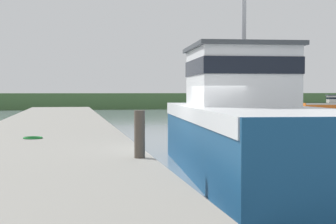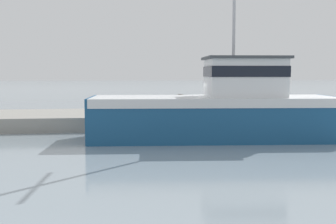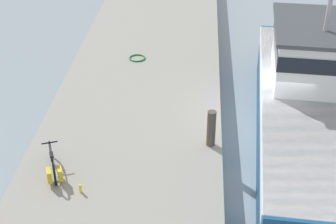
{
  "view_description": "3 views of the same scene",
  "coord_description": "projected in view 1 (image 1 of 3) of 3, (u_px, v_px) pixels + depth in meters",
  "views": [
    {
      "loc": [
        -3.36,
        -13.98,
        2.35
      ],
      "look_at": [
        -1.21,
        -2.81,
        1.89
      ],
      "focal_mm": 55.0,
      "sensor_mm": 36.0,
      "label": 1
    },
    {
      "loc": [
        19.92,
        -5.18,
        2.96
      ],
      "look_at": [
        0.07,
        -2.62,
        1.13
      ],
      "focal_mm": 45.0,
      "sensor_mm": 36.0,
      "label": 2
    },
    {
      "loc": [
        -2.1,
        -14.35,
        9.57
      ],
      "look_at": [
        -3.0,
        -1.28,
        1.55
      ],
      "focal_mm": 55.0,
      "sensor_mm": 36.0,
      "label": 3
    }
  ],
  "objects": [
    {
      "name": "ground_plane",
      "position": [
        191.0,
        175.0,
        14.45
      ],
      "size": [
        320.0,
        320.0,
        0.0
      ],
      "primitive_type": "plane",
      "color": "#84939E"
    },
    {
      "name": "dock_pier",
      "position": [
        37.0,
        166.0,
        13.64
      ],
      "size": [
        5.72,
        80.0,
        0.74
      ],
      "primitive_type": "cube",
      "color": "gray",
      "rests_on": "ground_plane"
    },
    {
      "name": "far_shoreline",
      "position": [
        304.0,
        100.0,
        74.37
      ],
      "size": [
        180.0,
        5.0,
        2.11
      ],
      "primitive_type": "cube",
      "color": "#426638",
      "rests_on": "ground_plane"
    },
    {
      "name": "fishing_boat_main",
      "position": [
        245.0,
        124.0,
        14.56
      ],
      "size": [
        4.3,
        13.13,
        10.43
      ],
      "rotation": [
        0.0,
        0.0,
        -0.08
      ],
      "color": "navy",
      "rests_on": "ground_plane"
    },
    {
      "name": "boat_green_anchored",
      "position": [
        335.0,
        105.0,
        61.68
      ],
      "size": [
        7.83,
        3.09,
        1.94
      ],
      "rotation": [
        0.0,
        0.0,
        -1.79
      ],
      "color": "orange",
      "rests_on": "ground_plane"
    },
    {
      "name": "mooring_post",
      "position": [
        140.0,
        134.0,
        12.37
      ],
      "size": [
        0.26,
        0.26,
        1.15
      ],
      "primitive_type": "cylinder",
      "color": "#51473D",
      "rests_on": "dock_pier"
    },
    {
      "name": "hose_coil",
      "position": [
        33.0,
        138.0,
        17.47
      ],
      "size": [
        0.65,
        0.65,
        0.06
      ],
      "primitive_type": "torus",
      "color": "#197A2D",
      "rests_on": "dock_pier"
    }
  ]
}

